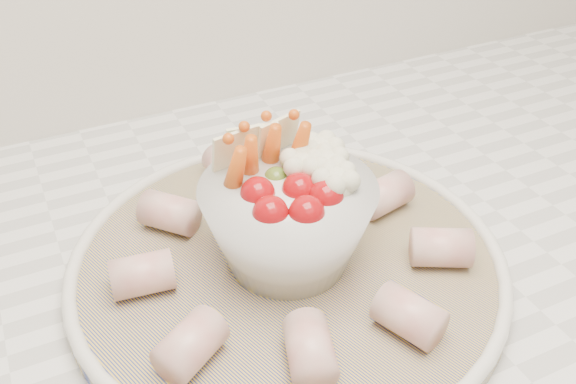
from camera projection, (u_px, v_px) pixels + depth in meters
name	position (u px, v px, depth m)	size (l,w,h in m)	color
serving_platter	(288.00, 262.00, 0.55)	(0.47, 0.47, 0.02)	navy
veggie_bowl	(289.00, 216.00, 0.52)	(0.14, 0.14, 0.12)	silver
cured_meat_rolls	(288.00, 244.00, 0.54)	(0.29, 0.29, 0.03)	#BD5B56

